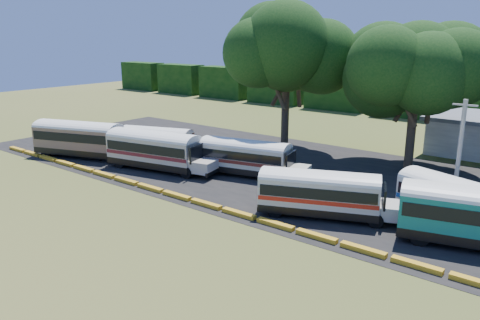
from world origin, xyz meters
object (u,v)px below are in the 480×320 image
Objects in this scene: bus_beige at (81,137)px; bus_white_red at (322,191)px; bus_cream_west at (156,148)px; tree_west at (287,52)px; bus_red at (159,140)px.

bus_white_red is at bearing -17.83° from bus_beige.
bus_cream_west is at bearing -9.70° from bus_beige.
tree_west is at bearing 107.92° from bus_white_red.
bus_red is at bearing -131.34° from tree_west.
bus_white_red is (26.81, 0.59, -0.28)m from bus_beige.
bus_beige is 9.47m from bus_cream_west.
bus_beige is at bearing -134.21° from tree_west.
bus_white_red reaches higher than bus_red.
bus_cream_west is 1.13× the size of bus_white_red.
tree_west is (5.22, 13.43, 8.30)m from bus_cream_west.
bus_beige is at bearing -158.31° from bus_red.
tree_west reaches higher than bus_red.
bus_cream_west reaches higher than bus_red.
bus_cream_west is at bearing 154.40° from bus_white_red.
bus_white_red is 20.71m from tree_west.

